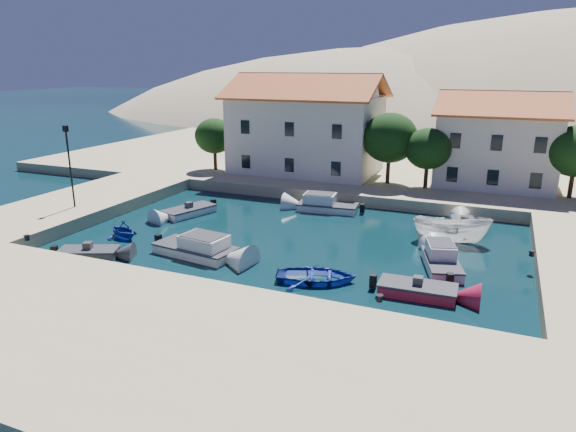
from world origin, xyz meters
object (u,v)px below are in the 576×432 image
object	(u,v)px
cabin_cruiser_south	(195,248)
rowboat_south	(316,281)
cabin_cruiser_east	(442,261)
boat_east	(451,242)
building_left	(307,123)
building_mid	(498,138)
lamppost	(69,159)

from	to	relation	value
cabin_cruiser_south	rowboat_south	world-z (taller)	cabin_cruiser_south
cabin_cruiser_east	boat_east	world-z (taller)	cabin_cruiser_east
building_left	rowboat_south	bearing A→B (deg)	-67.85
cabin_cruiser_south	cabin_cruiser_east	world-z (taller)	same
cabin_cruiser_east	building_mid	bearing A→B (deg)	-22.06
building_left	cabin_cruiser_east	size ratio (longest dim) A/B	3.06
lamppost	cabin_cruiser_east	bearing A→B (deg)	1.14
building_mid	lamppost	size ratio (longest dim) A/B	1.69
building_mid	cabin_cruiser_south	world-z (taller)	building_mid
cabin_cruiser_south	boat_east	xyz separation A→B (m)	(14.62, 8.72, -0.48)
building_left	boat_east	xyz separation A→B (m)	(15.94, -14.33, -5.94)
lamppost	cabin_cruiser_south	world-z (taller)	lamppost
lamppost	rowboat_south	size ratio (longest dim) A/B	1.40
building_left	cabin_cruiser_east	bearing A→B (deg)	-50.69
lamppost	boat_east	world-z (taller)	lamppost
rowboat_south	boat_east	size ratio (longest dim) A/B	0.87
lamppost	boat_east	xyz separation A→B (m)	(27.44, 5.67, -4.75)
building_left	building_mid	size ratio (longest dim) A/B	1.40
rowboat_south	building_mid	bearing A→B (deg)	-35.43
lamppost	cabin_cruiser_south	bearing A→B (deg)	-13.41
cabin_cruiser_south	building_left	bearing A→B (deg)	100.96
cabin_cruiser_south	building_mid	bearing A→B (deg)	62.95
lamppost	cabin_cruiser_south	xyz separation A→B (m)	(12.82, -3.06, -4.28)
lamppost	cabin_cruiser_east	world-z (taller)	lamppost
building_left	building_mid	distance (m)	18.04
building_mid	rowboat_south	world-z (taller)	building_mid
cabin_cruiser_south	cabin_cruiser_east	xyz separation A→B (m)	(14.61, 3.60, 0.00)
boat_east	cabin_cruiser_east	bearing A→B (deg)	172.32
cabin_cruiser_east	rowboat_south	bearing A→B (deg)	110.10
cabin_cruiser_south	boat_east	world-z (taller)	cabin_cruiser_south
rowboat_south	boat_east	world-z (taller)	boat_east
cabin_cruiser_south	cabin_cruiser_east	distance (m)	15.05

